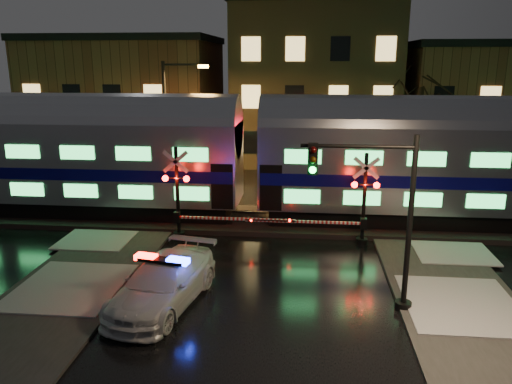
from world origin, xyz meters
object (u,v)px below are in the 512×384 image
at_px(traffic_light, 381,220).
at_px(streetlight, 170,121).
at_px(police_car, 163,283).
at_px(crossing_signal_left, 185,202).
at_px(crossing_signal_right, 355,208).

bearing_deg(traffic_light, streetlight, 140.21).
bearing_deg(streetlight, police_car, -76.59).
height_order(police_car, streetlight, streetlight).
distance_m(police_car, crossing_signal_left, 6.11).
bearing_deg(crossing_signal_right, streetlight, 145.13).
bearing_deg(police_car, traffic_light, 13.97).
bearing_deg(police_car, crossing_signal_right, 53.35).
bearing_deg(traffic_light, police_car, -165.27).
distance_m(police_car, traffic_light, 7.12).
xyz_separation_m(traffic_light, streetlight, (-9.79, 12.34, 1.43)).
bearing_deg(crossing_signal_left, traffic_light, -37.23).
bearing_deg(crossing_signal_right, crossing_signal_left, 179.98).
relative_size(crossing_signal_left, streetlight, 0.76).
xyz_separation_m(crossing_signal_right, traffic_light, (0.18, -5.65, 1.32)).
height_order(police_car, traffic_light, traffic_light).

